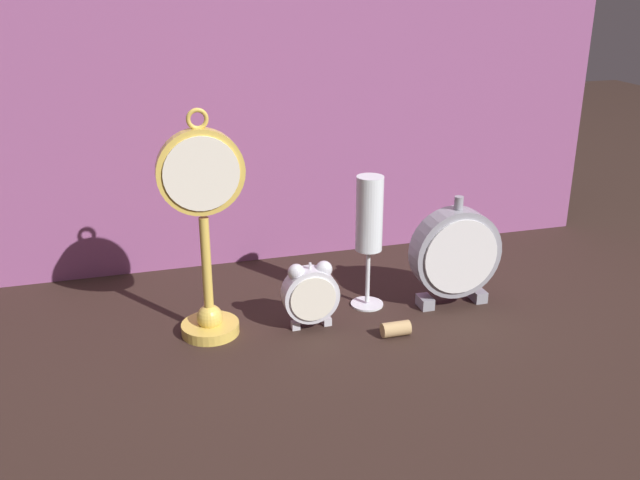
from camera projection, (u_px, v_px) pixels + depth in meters
name	position (u px, v px, depth m)	size (l,w,h in m)	color
ground_plane	(335.00, 337.00, 1.04)	(4.00, 4.00, 0.00)	black
fabric_backdrop_drape	(280.00, 64.00, 1.21)	(1.21, 0.01, 0.70)	#8E4C7F
pocket_watch_on_stand	(204.00, 232.00, 0.99)	(0.12, 0.09, 0.33)	gold
alarm_clock_twin_bell	(310.00, 292.00, 1.05)	(0.08, 0.03, 0.10)	silver
mantel_clock_silver	(455.00, 254.00, 1.11)	(0.14, 0.04, 0.18)	gray
champagne_flute	(369.00, 223.00, 1.09)	(0.05, 0.05, 0.21)	silver
wine_cork	(396.00, 329.00, 1.04)	(0.02, 0.02, 0.04)	tan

